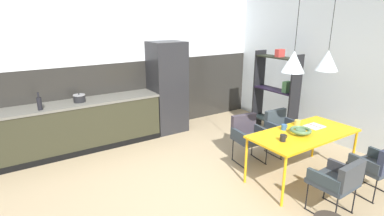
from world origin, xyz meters
name	(u,v)px	position (x,y,z in m)	size (l,w,h in m)	color
ground_plane	(213,196)	(0.00, 0.00, 0.00)	(8.21, 8.21, 0.00)	tan
back_wall_splashback_dark	(130,97)	(0.00, 2.89, 0.74)	(6.31, 0.12, 1.47)	#272622
back_wall_panel_upper	(125,23)	(0.00, 2.89, 2.21)	(6.31, 0.12, 1.47)	silver
side_wall_right	(356,68)	(3.10, 0.00, 1.47)	(0.12, 5.90, 2.95)	silver
kitchen_counter	(67,128)	(-1.34, 2.53, 0.45)	(3.37, 0.63, 0.89)	#2D2D1D
refrigerator_column	(167,87)	(0.69, 2.53, 0.93)	(0.68, 0.60, 1.86)	#232326
dining_table	(304,136)	(1.39, -0.32, 0.68)	(1.65, 0.77, 0.73)	gold
armchair_corner_seat	(248,132)	(1.10, 0.54, 0.51)	(0.53, 0.52, 0.78)	#323941
armchair_near_window	(379,163)	(1.85, -1.17, 0.48)	(0.52, 0.50, 0.75)	#323941
armchair_facing_counter	(280,125)	(1.83, 0.49, 0.50)	(0.51, 0.49, 0.75)	#323941
armchair_head_of_table	(339,179)	(1.02, -1.12, 0.49)	(0.51, 0.49, 0.73)	#323941
fruit_bowl	(301,131)	(1.29, -0.33, 0.78)	(0.30, 0.30, 0.08)	#4C704C
open_book	(315,126)	(1.73, -0.24, 0.73)	(0.26, 0.23, 0.02)	white
mug_glass_clear	(284,127)	(1.23, -0.08, 0.77)	(0.12, 0.08, 0.08)	#335B93
mug_tall_blue	(283,138)	(0.89, -0.36, 0.78)	(0.12, 0.08, 0.09)	black
mug_white_ceramic	(297,123)	(1.56, -0.06, 0.77)	(0.13, 0.08, 0.08)	gold
cooking_pot	(79,98)	(-1.07, 2.51, 0.96)	(0.21, 0.21, 0.16)	black
bottle_oil_tall	(39,103)	(-1.71, 2.36, 1.01)	(0.07, 0.07, 0.29)	black
open_shelf_unit	(276,90)	(2.47, 1.20, 0.91)	(0.30, 0.98, 1.73)	black
pendant_lamp_over_table_near	(294,62)	(1.06, -0.27, 1.77)	(0.30, 0.30, 1.27)	black
pendant_lamp_over_table_far	(327,60)	(1.72, -0.32, 1.74)	(0.31, 0.31, 1.30)	black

